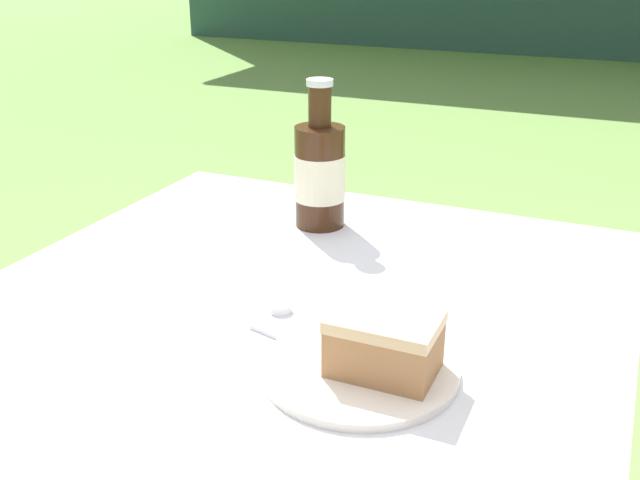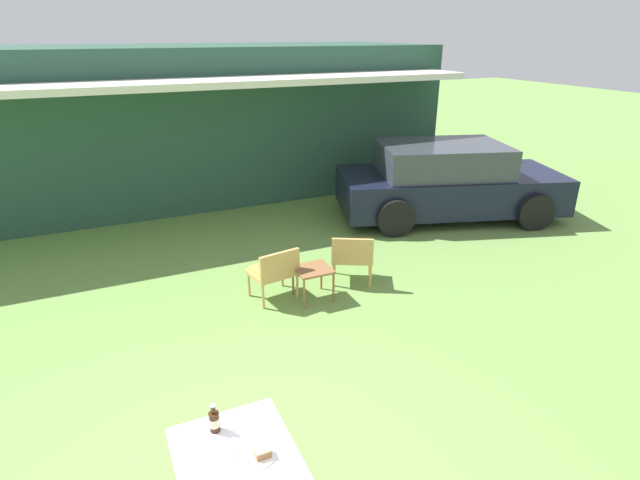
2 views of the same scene
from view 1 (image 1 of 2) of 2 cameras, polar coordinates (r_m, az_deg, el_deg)
name	(u,v)px [view 1 (image 1 of 2)]	position (r m, az deg, el deg)	size (l,w,h in m)	color
patio_table	(289,350)	(0.98, -2.39, -8.39)	(0.82, 0.88, 0.71)	silver
cake_on_plate	(373,355)	(0.79, 4.06, -8.74)	(0.21, 0.21, 0.07)	silver
cola_bottle_near	(320,173)	(1.17, -0.02, 5.16)	(0.08, 0.08, 0.23)	#381E0F
fork	(311,349)	(0.84, -0.69, -8.31)	(0.17, 0.05, 0.01)	silver
loose_bottle_cap	(279,307)	(0.93, -3.17, -5.16)	(0.03, 0.03, 0.01)	silver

